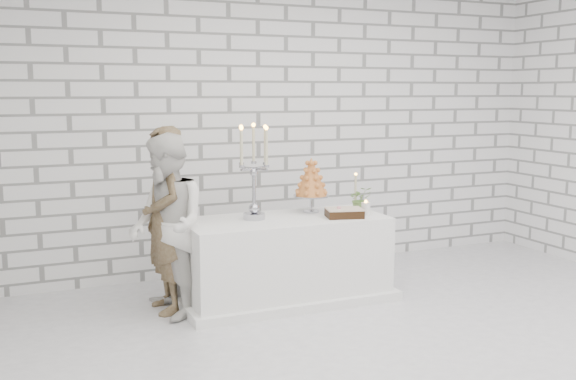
% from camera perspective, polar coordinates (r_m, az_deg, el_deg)
% --- Properties ---
extents(ground, '(6.00, 5.00, 0.01)m').
position_cam_1_polar(ground, '(5.10, 11.26, -13.13)').
color(ground, silver).
rests_on(ground, ground).
extents(wall_back, '(6.00, 0.01, 3.00)m').
position_cam_1_polar(wall_back, '(6.95, -0.18, 5.50)').
color(wall_back, white).
rests_on(wall_back, ground).
extents(cake_table, '(1.80, 0.80, 0.75)m').
position_cam_1_polar(cake_table, '(5.96, -0.26, -5.97)').
color(cake_table, white).
rests_on(cake_table, ground).
extents(groom, '(0.42, 0.60, 1.58)m').
position_cam_1_polar(groom, '(5.67, -10.60, -2.57)').
color(groom, '#4F3B23').
rests_on(groom, ground).
extents(bride, '(0.62, 0.78, 1.54)m').
position_cam_1_polar(bride, '(5.52, -10.41, -3.09)').
color(bride, white).
rests_on(bride, ground).
extents(candelabra, '(0.44, 0.44, 0.85)m').
position_cam_1_polar(candelabra, '(5.77, -2.97, 1.61)').
color(candelabra, '#A8A7B2').
rests_on(candelabra, cake_table).
extents(croquembouche, '(0.42, 0.42, 0.52)m').
position_cam_1_polar(croquembouche, '(6.12, 2.02, 0.44)').
color(croquembouche, '#B9672E').
rests_on(croquembouche, cake_table).
extents(chocolate_cake, '(0.37, 0.30, 0.08)m').
position_cam_1_polar(chocolate_cake, '(5.92, 4.89, -1.98)').
color(chocolate_cake, black).
rests_on(chocolate_cake, cake_table).
extents(pillar_candle, '(0.09, 0.09, 0.12)m').
position_cam_1_polar(pillar_candle, '(6.03, 6.74, -1.64)').
color(pillar_candle, white).
rests_on(pillar_candle, cake_table).
extents(extra_taper, '(0.07, 0.07, 0.32)m').
position_cam_1_polar(extra_taper, '(6.38, 5.86, -0.14)').
color(extra_taper, beige).
rests_on(extra_taper, cake_table).
extents(flowers, '(0.24, 0.22, 0.24)m').
position_cam_1_polar(flowers, '(6.22, 6.26, -0.78)').
color(flowers, '#577E39').
rests_on(flowers, cake_table).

